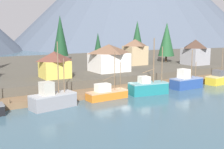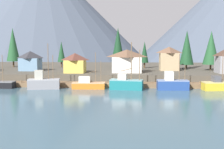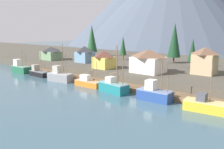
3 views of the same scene
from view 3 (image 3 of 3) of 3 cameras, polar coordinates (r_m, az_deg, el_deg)
ground_plane at (r=72.80m, az=9.08°, el=-0.68°), size 400.00×400.00×1.00m
dock at (r=58.18m, az=-0.09°, el=-2.35°), size 80.00×4.00×1.60m
shoreline_bank at (r=82.90m, az=13.40°, el=1.74°), size 400.00×56.00×2.50m
mountain_west_peak at (r=229.77m, az=7.31°, el=15.22°), size 134.77×134.77×65.66m
mountain_central_peak at (r=209.79m, az=13.68°, el=16.39°), size 147.27×147.27×72.27m
fishing_boat_green at (r=82.25m, az=-20.48°, el=1.38°), size 7.15×2.91×7.16m
fishing_boat_black at (r=74.36m, az=-16.68°, el=0.43°), size 7.15×2.55×7.38m
fishing_boat_grey at (r=65.34m, az=-12.04°, el=-0.37°), size 7.13×3.85×9.88m
fishing_boat_orange at (r=58.67m, az=-5.63°, el=-1.81°), size 7.18×2.58×7.96m
fishing_boat_teal at (r=52.63m, az=0.32°, el=-2.85°), size 7.30×3.70×10.15m
fishing_boat_blue at (r=47.45m, az=9.81°, el=-4.41°), size 6.63×2.96×7.65m
fishing_boat_yellow at (r=43.45m, az=21.03°, el=-6.74°), size 7.34×3.37×7.74m
house_tan at (r=64.16m, az=20.77°, el=3.07°), size 5.42×4.99×6.67m
house_yellow at (r=69.37m, az=-1.88°, el=3.56°), size 5.29×5.12×5.04m
house_green at (r=92.21m, az=-13.99°, el=4.85°), size 7.17×5.69×4.66m
house_white at (r=63.14m, az=8.49°, el=3.19°), size 7.84×6.87×5.95m
house_blue at (r=82.76m, az=-6.38°, el=4.78°), size 5.57×4.95×5.48m
conifer_near_left at (r=82.62m, az=14.36°, el=7.76°), size 4.18×4.18×13.01m
conifer_mid_left at (r=73.99m, az=18.26°, el=5.36°), size 2.52×2.52×8.34m
conifer_mid_right at (r=89.24m, az=2.59°, el=6.69°), size 2.54×2.54×8.43m
conifer_back_left at (r=100.14m, az=-4.71°, el=8.39°), size 4.23×4.23×12.81m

